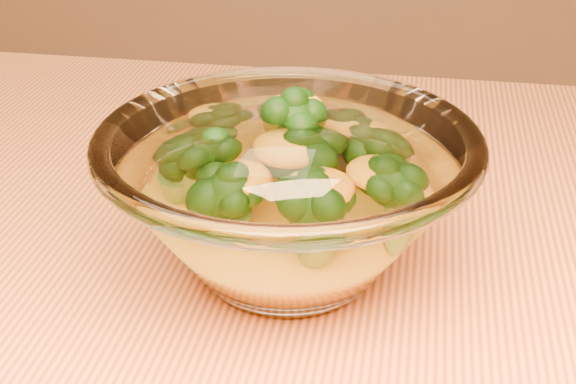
% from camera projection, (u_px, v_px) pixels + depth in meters
% --- Properties ---
extents(glass_bowl, '(0.22, 0.22, 0.10)m').
position_uv_depth(glass_bowl, '(288.00, 199.00, 0.46)').
color(glass_bowl, white).
rests_on(glass_bowl, table).
extents(cheese_sauce, '(0.13, 0.13, 0.04)m').
position_uv_depth(cheese_sauce, '(288.00, 230.00, 0.47)').
color(cheese_sauce, '#F7AD14').
rests_on(cheese_sauce, glass_bowl).
extents(broccoli_heap, '(0.14, 0.14, 0.07)m').
position_uv_depth(broccoli_heap, '(285.00, 172.00, 0.47)').
color(broccoli_heap, black).
rests_on(broccoli_heap, cheese_sauce).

